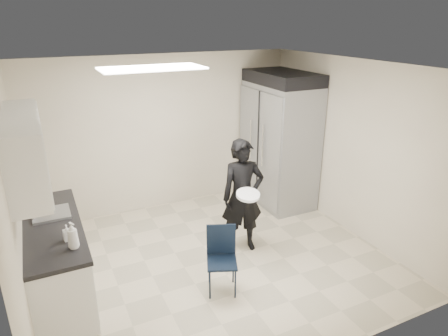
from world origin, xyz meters
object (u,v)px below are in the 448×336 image
folding_chair (222,262)px  man_tuxedo (243,196)px  lower_counter (57,260)px  commercial_fridge (279,145)px

folding_chair → man_tuxedo: size_ratio=0.49×
lower_counter → folding_chair: lower_counter is taller
folding_chair → man_tuxedo: 1.09m
lower_counter → commercial_fridge: commercial_fridge is taller
commercial_fridge → folding_chair: commercial_fridge is taller
commercial_fridge → man_tuxedo: size_ratio=1.29×
man_tuxedo → commercial_fridge: bearing=52.7°
lower_counter → folding_chair: size_ratio=2.40×
commercial_fridge → man_tuxedo: (-1.34, -1.16, -0.24)m
lower_counter → folding_chair: bearing=-25.4°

